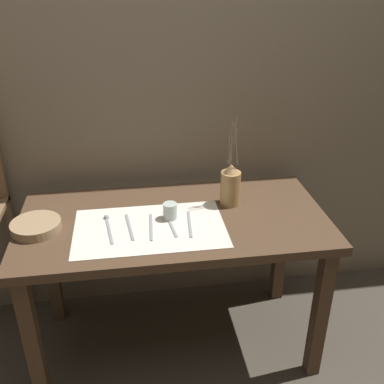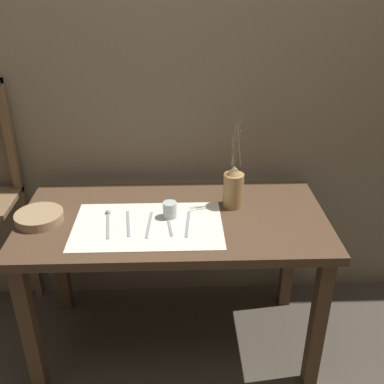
# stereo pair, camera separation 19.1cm
# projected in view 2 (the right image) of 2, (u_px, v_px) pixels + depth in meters

# --- Properties ---
(ground_plane) EXTENTS (12.00, 12.00, 0.00)m
(ground_plane) POSITION_uv_depth(u_px,v_px,m) (176.00, 340.00, 2.30)
(ground_plane) COLOR #473F35
(stone_wall_back) EXTENTS (7.00, 0.06, 2.40)m
(stone_wall_back) POSITION_uv_depth(u_px,v_px,m) (172.00, 86.00, 2.14)
(stone_wall_back) COLOR #7A6B56
(stone_wall_back) RESTS_ON ground_plane
(wooden_table) EXTENTS (1.34, 0.66, 0.73)m
(wooden_table) POSITION_uv_depth(u_px,v_px,m) (174.00, 236.00, 2.01)
(wooden_table) COLOR #4C3523
(wooden_table) RESTS_ON ground_plane
(linen_cloth) EXTENTS (0.63, 0.39, 0.00)m
(linen_cloth) POSITION_uv_depth(u_px,v_px,m) (148.00, 225.00, 1.90)
(linen_cloth) COLOR silver
(linen_cloth) RESTS_ON wooden_table
(pitcher_with_flowers) EXTENTS (0.09, 0.09, 0.41)m
(pitcher_with_flowers) POSITION_uv_depth(u_px,v_px,m) (233.00, 187.00, 2.01)
(pitcher_with_flowers) COLOR #A87F4C
(pitcher_with_flowers) RESTS_ON wooden_table
(wooden_bowl) EXTENTS (0.20, 0.20, 0.04)m
(wooden_bowl) POSITION_uv_depth(u_px,v_px,m) (39.00, 217.00, 1.92)
(wooden_bowl) COLOR #9E7F5B
(wooden_bowl) RESTS_ON wooden_table
(glass_tumbler_near) EXTENTS (0.06, 0.06, 0.07)m
(glass_tumbler_near) POSITION_uv_depth(u_px,v_px,m) (170.00, 210.00, 1.94)
(glass_tumbler_near) COLOR #B7C1BC
(glass_tumbler_near) RESTS_ON wooden_table
(spoon_inner) EXTENTS (0.04, 0.22, 0.02)m
(spoon_inner) POSITION_uv_depth(u_px,v_px,m) (108.00, 218.00, 1.94)
(spoon_inner) COLOR #939399
(spoon_inner) RESTS_ON wooden_table
(knife_center) EXTENTS (0.04, 0.21, 0.00)m
(knife_center) POSITION_uv_depth(u_px,v_px,m) (128.00, 223.00, 1.91)
(knife_center) COLOR #939399
(knife_center) RESTS_ON wooden_table
(fork_outer) EXTENTS (0.02, 0.21, 0.00)m
(fork_outer) POSITION_uv_depth(u_px,v_px,m) (149.00, 224.00, 1.90)
(fork_outer) COLOR #939399
(fork_outer) RESTS_ON wooden_table
(spoon_outer) EXTENTS (0.04, 0.22, 0.02)m
(spoon_outer) POSITION_uv_depth(u_px,v_px,m) (168.00, 215.00, 1.96)
(spoon_outer) COLOR #939399
(spoon_outer) RESTS_ON wooden_table
(fork_inner) EXTENTS (0.03, 0.21, 0.00)m
(fork_inner) POSITION_uv_depth(u_px,v_px,m) (188.00, 224.00, 1.90)
(fork_inner) COLOR #939399
(fork_inner) RESTS_ON wooden_table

